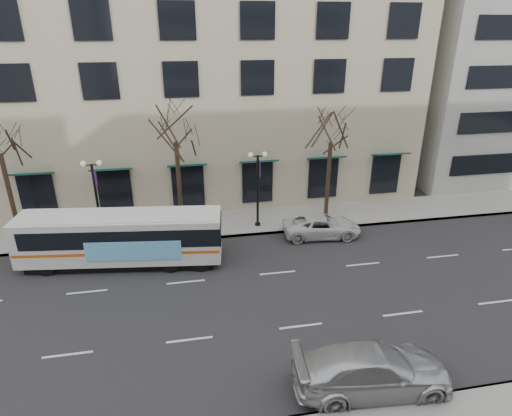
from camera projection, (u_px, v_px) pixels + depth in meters
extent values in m
plane|color=black|center=(187.00, 308.00, 20.59)|extent=(160.00, 160.00, 0.00)
cube|color=gray|center=(255.00, 221.00, 29.53)|extent=(80.00, 4.00, 0.15)
cube|color=tan|center=(143.00, 32.00, 34.49)|extent=(40.00, 20.00, 24.00)
cylinder|color=black|center=(11.00, 200.00, 25.73)|extent=(0.28, 0.28, 5.74)
cylinder|color=black|center=(179.00, 187.00, 27.36)|extent=(0.28, 0.28, 5.95)
cylinder|color=black|center=(328.00, 181.00, 29.14)|extent=(0.28, 0.28, 5.46)
cylinder|color=black|center=(98.00, 203.00, 26.17)|extent=(0.16, 0.16, 5.00)
cylinder|color=black|center=(103.00, 237.00, 27.10)|extent=(0.36, 0.36, 0.30)
cube|color=black|center=(91.00, 165.00, 25.20)|extent=(0.90, 0.06, 0.06)
sphere|color=silver|center=(83.00, 164.00, 25.09)|extent=(0.32, 0.32, 0.32)
sphere|color=silver|center=(99.00, 163.00, 25.24)|extent=(0.32, 0.32, 0.32)
cube|color=#4C1E73|center=(96.00, 178.00, 25.56)|extent=(0.04, 0.45, 1.00)
cylinder|color=black|center=(258.00, 192.00, 27.85)|extent=(0.16, 0.16, 5.00)
cylinder|color=black|center=(258.00, 225.00, 28.78)|extent=(0.36, 0.36, 0.30)
cube|color=black|center=(258.00, 156.00, 26.88)|extent=(0.90, 0.06, 0.06)
sphere|color=silver|center=(251.00, 155.00, 26.77)|extent=(0.32, 0.32, 0.32)
sphere|color=silver|center=(265.00, 154.00, 26.92)|extent=(0.32, 0.32, 0.32)
cube|color=#4C1E73|center=(260.00, 169.00, 27.24)|extent=(0.04, 0.45, 1.00)
cube|color=silver|center=(121.00, 237.00, 23.80)|extent=(11.36, 3.85, 2.55)
cube|color=black|center=(124.00, 259.00, 24.37)|extent=(10.44, 3.44, 0.42)
cube|color=black|center=(125.00, 230.00, 23.66)|extent=(10.92, 3.83, 1.02)
cube|color=#CB5613|center=(122.00, 244.00, 23.98)|extent=(11.25, 3.86, 0.17)
cube|color=#66C4F8|center=(133.00, 251.00, 22.81)|extent=(5.07, 0.72, 1.11)
cube|color=silver|center=(118.00, 215.00, 23.29)|extent=(10.77, 3.54, 0.07)
cylinder|color=black|center=(46.00, 268.00, 23.12)|extent=(0.95, 0.38, 0.93)
cylinder|color=black|center=(60.00, 249.00, 25.08)|extent=(0.95, 0.38, 0.93)
cylinder|color=black|center=(170.00, 264.00, 23.44)|extent=(0.95, 0.38, 0.93)
cylinder|color=black|center=(175.00, 246.00, 25.40)|extent=(0.95, 0.38, 0.93)
cylinder|color=black|center=(201.00, 264.00, 23.52)|extent=(0.95, 0.38, 0.93)
cylinder|color=black|center=(203.00, 245.00, 25.48)|extent=(0.95, 0.38, 0.93)
imported|color=#B7B9BF|center=(372.00, 370.00, 15.75)|extent=(6.10, 2.87, 1.72)
imported|color=silver|center=(322.00, 226.00, 27.40)|extent=(5.14, 2.74, 1.37)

